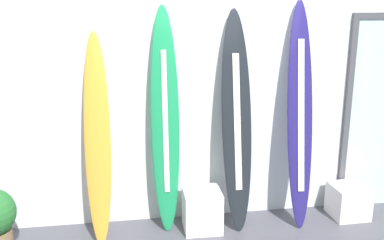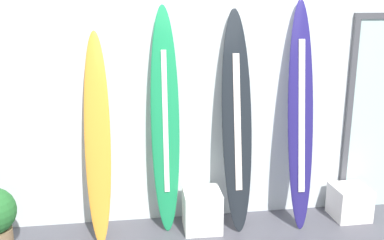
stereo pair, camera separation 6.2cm
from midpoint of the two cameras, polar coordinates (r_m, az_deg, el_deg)
The scene contains 7 objects.
wall_back at distance 4.49m, azimuth 2.23°, elevation 4.65°, with size 7.20×0.20×2.80m, color silver.
surfboard_sunset at distance 4.18m, azimuth -11.65°, elevation -2.39°, with size 0.25×0.48×1.96m.
surfboard_emerald at distance 4.23m, azimuth -3.05°, elevation -0.46°, with size 0.28×0.28×2.19m.
surfboard_charcoal at distance 4.30m, azimuth 6.20°, elevation -0.32°, with size 0.32×0.43×2.15m.
surfboard_navy at distance 4.46m, azimuth 14.18°, elevation 0.46°, with size 0.27×0.46×2.24m.
display_block_left at distance 5.02m, azimuth 19.96°, elevation -9.90°, with size 0.37×0.37×0.34m.
display_block_center at distance 4.49m, azimuth 1.71°, elevation -11.50°, with size 0.37×0.37×0.41m.
Camera 2 is at (-0.76, -3.05, 2.20)m, focal length 41.43 mm.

